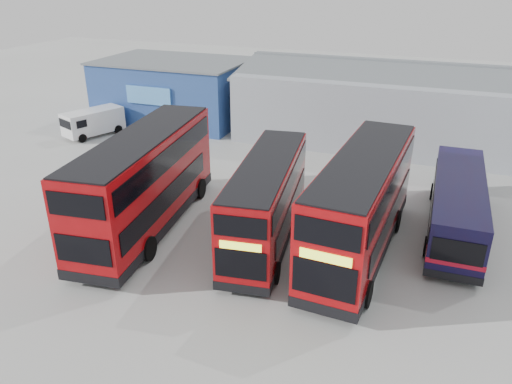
# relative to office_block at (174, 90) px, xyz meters

# --- Properties ---
(ground_plane) EXTENTS (120.00, 120.00, 0.00)m
(ground_plane) POSITION_rel_office_block_xyz_m (14.00, -17.99, -2.58)
(ground_plane) COLOR #999994
(ground_plane) RESTS_ON ground
(office_block) EXTENTS (12.30, 8.32, 5.12)m
(office_block) POSITION_rel_office_block_xyz_m (0.00, 0.00, 0.00)
(office_block) COLOR navy
(office_block) RESTS_ON ground
(maintenance_shed) EXTENTS (30.50, 12.00, 5.89)m
(maintenance_shed) POSITION_rel_office_block_xyz_m (22.00, 2.01, 0.02)
(maintenance_shed) COLOR #959AA3
(maintenance_shed) RESTS_ON ground
(double_decker_left) EXTENTS (4.19, 11.93, 4.94)m
(double_decker_left) POSITION_rel_office_block_xyz_m (8.53, -18.15, -0.12)
(double_decker_left) COLOR #A2090D
(double_decker_left) RESTS_ON ground
(double_decker_centre) EXTENTS (3.66, 10.02, 4.15)m
(double_decker_centre) POSITION_rel_office_block_xyz_m (14.66, -17.38, -0.51)
(double_decker_centre) COLOR #A2090D
(double_decker_centre) RESTS_ON ground
(double_decker_right) EXTENTS (3.40, 11.48, 4.79)m
(double_decker_right) POSITION_rel_office_block_xyz_m (19.02, -16.83, -0.19)
(double_decker_right) COLOR #A2090D
(double_decker_right) RESTS_ON ground
(single_decker_blue) EXTENTS (2.62, 10.41, 2.81)m
(single_decker_blue) POSITION_rel_office_block_xyz_m (23.21, -13.13, -1.18)
(single_decker_blue) COLOR black
(single_decker_blue) RESTS_ON ground
(panel_van) EXTENTS (3.47, 5.00, 2.04)m
(panel_van) POSITION_rel_office_block_xyz_m (-3.79, -6.44, -1.44)
(panel_van) COLOR silver
(panel_van) RESTS_ON ground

